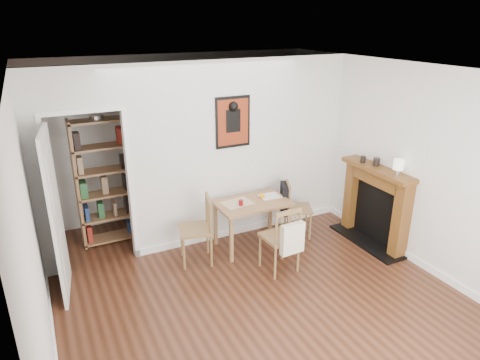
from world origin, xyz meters
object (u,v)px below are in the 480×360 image
chair_front (280,238)px  ceramic_jar_a (376,162)px  orange_fruit (262,196)px  ceramic_jar_b (363,159)px  mantel_lamp (398,165)px  fireplace (376,203)px  bookshelf (104,182)px  red_glass (241,203)px  dining_table (252,207)px  chair_left (195,230)px  notebook (270,196)px  chair_right (297,208)px

chair_front → ceramic_jar_a: ceramic_jar_a is taller
orange_fruit → ceramic_jar_b: size_ratio=0.81×
orange_fruit → mantel_lamp: bearing=-35.9°
fireplace → ceramic_jar_a: ceramic_jar_a is taller
bookshelf → red_glass: (1.60, -1.14, -0.18)m
dining_table → red_glass: (-0.20, -0.05, 0.12)m
bookshelf → chair_left: bearing=-50.6°
chair_left → orange_fruit: (1.05, 0.08, 0.27)m
bookshelf → ceramic_jar_a: size_ratio=16.61×
notebook → red_glass: bearing=-168.9°
chair_front → red_glass: (-0.23, 0.67, 0.27)m
chair_left → notebook: 1.21m
chair_right → notebook: size_ratio=2.89×
dining_table → notebook: (0.31, 0.05, 0.09)m
dining_table → mantel_lamp: mantel_lamp is taller
dining_table → ceramic_jar_b: size_ratio=10.85×
ceramic_jar_b → orange_fruit: bearing=162.6°
dining_table → fireplace: size_ratio=0.81×
dining_table → ceramic_jar_b: ceramic_jar_b is taller
chair_front → notebook: 0.85m
ceramic_jar_a → orange_fruit: bearing=156.6°
notebook → mantel_lamp: (1.32, -1.06, 0.59)m
chair_left → ceramic_jar_b: bearing=-8.3°
notebook → bookshelf: bearing=153.8°
notebook → ceramic_jar_a: (1.33, -0.65, 0.51)m
notebook → ceramic_jar_a: bearing=-25.9°
bookshelf → notebook: (2.12, -1.04, -0.21)m
red_glass → chair_left: bearing=179.5°
red_glass → orange_fruit: size_ratio=1.08×
mantel_lamp → dining_table: bearing=148.3°
red_glass → ceramic_jar_b: ceramic_jar_b is taller
chair_left → red_glass: bearing=-0.5°
chair_right → bookshelf: size_ratio=0.46×
chair_right → red_glass: size_ratio=10.36×
fireplace → notebook: fireplace is taller
chair_right → notebook: (-0.45, 0.05, 0.26)m
chair_right → mantel_lamp: (0.87, -1.01, 0.86)m
ceramic_jar_b → dining_table: bearing=165.9°
chair_front → ceramic_jar_b: (1.55, 0.32, 0.74)m
orange_fruit → notebook: (0.13, 0.01, -0.03)m
chair_front → bookshelf: bearing=135.4°
chair_left → notebook: bearing=4.6°
red_glass → dining_table: bearing=12.8°
orange_fruit → ceramic_jar_b: 1.54m
mantel_lamp → chair_left: bearing=158.9°
chair_front → notebook: (0.28, 0.77, 0.23)m
notebook → mantel_lamp: bearing=-38.9°
chair_right → ceramic_jar_b: ceramic_jar_b is taller
red_glass → mantel_lamp: 2.14m
chair_right → red_glass: bearing=-176.8°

